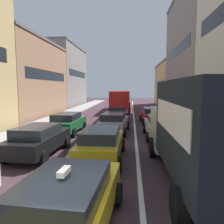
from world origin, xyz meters
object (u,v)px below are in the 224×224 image
at_px(sedan_centre_lane_second, 101,143).
at_px(wagon_left_lane_second, 39,139).
at_px(coupe_centre_lane_fourth, 118,113).
at_px(sedan_right_lane_behind_truck, 160,126).
at_px(sedan_left_lane_third, 67,122).
at_px(wagon_right_lane_far, 152,115).
at_px(hatchback_centre_lane_third, 114,122).
at_px(taxi_centre_lane_front, 67,204).
at_px(bus_mid_queue_primary, 121,99).
at_px(removalist_box_truck, 200,128).

bearing_deg(sedan_centre_lane_second, wagon_left_lane_second, 82.02).
relative_size(coupe_centre_lane_fourth, sedan_right_lane_behind_truck, 1.00).
xyz_separation_m(wagon_left_lane_second, sedan_left_lane_third, (-0.14, 5.32, 0.00)).
bearing_deg(wagon_right_lane_far, hatchback_centre_lane_third, 142.49).
relative_size(taxi_centre_lane_front, bus_mid_queue_primary, 0.42).
relative_size(removalist_box_truck, sedan_left_lane_third, 1.78).
xyz_separation_m(wagon_left_lane_second, hatchback_centre_lane_third, (3.32, 5.68, 0.00)).
distance_m(sedan_centre_lane_second, sedan_right_lane_behind_truck, 5.92).
height_order(sedan_right_lane_behind_truck, bus_mid_queue_primary, bus_mid_queue_primary).
distance_m(sedan_centre_lane_second, coupe_centre_lane_fourth, 11.87).
xyz_separation_m(removalist_box_truck, hatchback_centre_lane_third, (-3.59, 8.39, -1.18)).
relative_size(removalist_box_truck, wagon_left_lane_second, 1.77).
bearing_deg(sedan_right_lane_behind_truck, sedan_centre_lane_second, 145.21).
relative_size(removalist_box_truck, taxi_centre_lane_front, 1.76).
relative_size(sedan_right_lane_behind_truck, wagon_right_lane_far, 0.99).
bearing_deg(removalist_box_truck, wagon_right_lane_far, 0.18).
bearing_deg(bus_mid_queue_primary, sedan_centre_lane_second, 179.90).
xyz_separation_m(taxi_centre_lane_front, sedan_right_lane_behind_truck, (3.35, 10.20, -0.00)).
relative_size(sedan_centre_lane_second, coupe_centre_lane_fourth, 1.00).
bearing_deg(sedan_left_lane_third, hatchback_centre_lane_third, -82.09).
bearing_deg(sedan_right_lane_behind_truck, taxi_centre_lane_front, 161.29).
xyz_separation_m(sedan_centre_lane_second, hatchback_centre_lane_third, (0.11, 6.17, 0.00)).
distance_m(hatchback_centre_lane_third, sedan_left_lane_third, 3.47).
xyz_separation_m(wagon_left_lane_second, sedan_right_lane_behind_truck, (6.54, 4.41, 0.00)).
xyz_separation_m(removalist_box_truck, coupe_centre_lane_fourth, (-3.64, 14.09, -1.18)).
bearing_deg(taxi_centre_lane_front, sedan_centre_lane_second, 3.70).
bearing_deg(hatchback_centre_lane_third, sedan_right_lane_behind_truck, -107.72).
relative_size(hatchback_centre_lane_third, sedan_right_lane_behind_truck, 1.02).
bearing_deg(wagon_left_lane_second, sedan_right_lane_behind_truck, -53.28).
distance_m(sedan_centre_lane_second, bus_mid_queue_primary, 21.79).
xyz_separation_m(sedan_left_lane_third, sedan_right_lane_behind_truck, (6.68, -0.91, 0.00)).
bearing_deg(hatchback_centre_lane_third, wagon_left_lane_second, 153.58).
height_order(sedan_centre_lane_second, bus_mid_queue_primary, bus_mid_queue_primary).
relative_size(sedan_left_lane_third, sedan_right_lane_behind_truck, 1.01).
distance_m(hatchback_centre_lane_third, bus_mid_queue_primary, 15.62).
relative_size(taxi_centre_lane_front, sedan_centre_lane_second, 1.02).
bearing_deg(bus_mid_queue_primary, taxi_centre_lane_front, 179.81).
xyz_separation_m(taxi_centre_lane_front, wagon_left_lane_second, (-3.19, 5.79, -0.00)).
xyz_separation_m(removalist_box_truck, sedan_right_lane_behind_truck, (-0.36, 7.12, -1.18)).
bearing_deg(taxi_centre_lane_front, coupe_centre_lane_fourth, 3.61).
bearing_deg(sedan_right_lane_behind_truck, wagon_right_lane_far, -0.71).
relative_size(hatchback_centre_lane_third, sedan_left_lane_third, 1.01).
distance_m(wagon_left_lane_second, sedan_left_lane_third, 5.32).
distance_m(wagon_left_lane_second, wagon_right_lane_far, 12.20).
xyz_separation_m(sedan_centre_lane_second, sedan_left_lane_third, (-3.34, 5.81, 0.00)).
bearing_deg(coupe_centre_lane_fourth, sedan_right_lane_behind_truck, -154.09).
height_order(sedan_right_lane_behind_truck, wagon_right_lane_far, same).
bearing_deg(hatchback_centre_lane_third, taxi_centre_lane_front, -176.77).
relative_size(sedan_centre_lane_second, hatchback_centre_lane_third, 0.98).
distance_m(taxi_centre_lane_front, sedan_centre_lane_second, 5.30).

